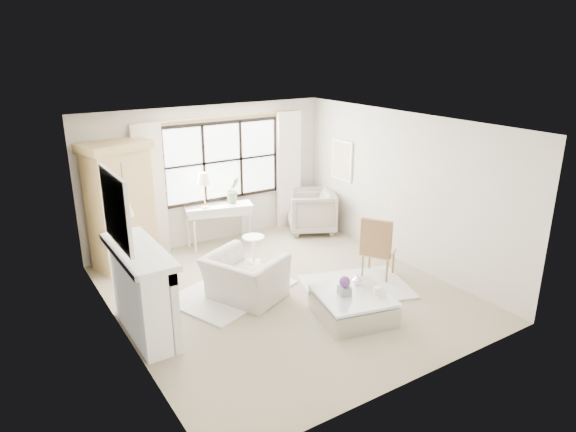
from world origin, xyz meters
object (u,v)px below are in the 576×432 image
(club_armchair, at_px, (245,278))
(armoire, at_px, (120,205))
(coffee_table, at_px, (353,307))
(console_table, at_px, (219,224))

(club_armchair, bearing_deg, armoire, 2.47)
(armoire, distance_m, coffee_table, 4.39)
(console_table, distance_m, coffee_table, 3.72)
(console_table, bearing_deg, coffee_table, -69.09)
(armoire, xyz_separation_m, console_table, (1.88, 0.05, -0.74))
(coffee_table, bearing_deg, console_table, 108.53)
(club_armchair, distance_m, coffee_table, 1.73)
(club_armchair, height_order, coffee_table, club_armchair)
(console_table, relative_size, club_armchair, 1.23)
(armoire, height_order, console_table, armoire)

